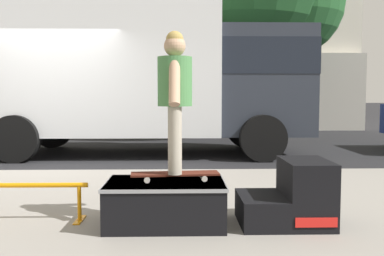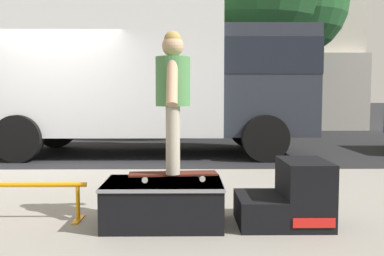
{
  "view_description": "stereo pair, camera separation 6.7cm",
  "coord_description": "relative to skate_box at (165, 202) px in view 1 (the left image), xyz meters",
  "views": [
    {
      "loc": [
        2.4,
        -7.05,
        1.26
      ],
      "look_at": [
        2.52,
        -1.98,
        0.87
      ],
      "focal_mm": 39.91,
      "sensor_mm": 36.0,
      "label": 1
    },
    {
      "loc": [
        2.46,
        -7.05,
        1.26
      ],
      "look_at": [
        2.52,
        -1.98,
        0.87
      ],
      "focal_mm": 39.91,
      "sensor_mm": 36.0,
      "label": 2
    }
  ],
  "objects": [
    {
      "name": "ground_plane",
      "position": [
        -2.25,
        3.35,
        -0.33
      ],
      "size": [
        140.0,
        140.0,
        0.0
      ],
      "primitive_type": "plane",
      "color": "black"
    },
    {
      "name": "skate_box",
      "position": [
        0.0,
        0.0,
        0.0
      ],
      "size": [
        1.04,
        0.67,
        0.39
      ],
      "color": "black",
      "rests_on": "sidewalk_slab"
    },
    {
      "name": "kicker_ramp",
      "position": [
        1.12,
        -0.0,
        0.03
      ],
      "size": [
        0.79,
        0.62,
        0.57
      ],
      "color": "black",
      "rests_on": "sidewalk_slab"
    },
    {
      "name": "grind_rail",
      "position": [
        -1.47,
        0.14,
        0.06
      ],
      "size": [
        1.52,
        0.28,
        0.35
      ],
      "color": "orange",
      "rests_on": "sidewalk_slab"
    },
    {
      "name": "skateboard",
      "position": [
        0.08,
        0.04,
        0.24
      ],
      "size": [
        0.79,
        0.27,
        0.07
      ],
      "color": "#4C1E14",
      "rests_on": "skate_box"
    },
    {
      "name": "skater_kid",
      "position": [
        0.08,
        0.04,
        0.98
      ],
      "size": [
        0.3,
        0.64,
        1.24
      ],
      "color": "#B7AD99",
      "rests_on": "skateboard"
    },
    {
      "name": "box_truck",
      "position": [
        -0.62,
        5.55,
        1.37
      ],
      "size": [
        6.91,
        2.63,
        3.05
      ],
      "color": "white",
      "rests_on": "ground"
    },
    {
      "name": "house_behind",
      "position": [
        2.32,
        15.76,
        3.91
      ],
      "size": [
        9.54,
        8.23,
        8.4
      ],
      "color": "beige",
      "rests_on": "ground"
    }
  ]
}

